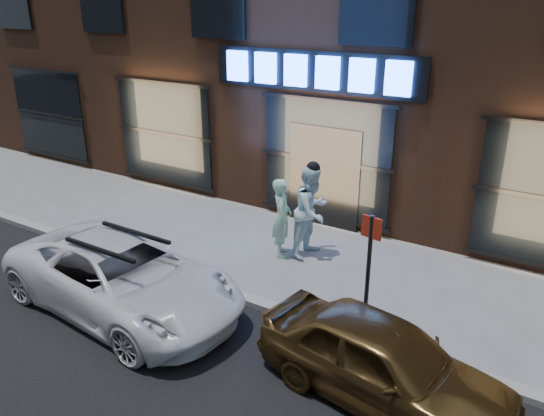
{
  "coord_description": "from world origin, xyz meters",
  "views": [
    {
      "loc": [
        5.21,
        -6.77,
        5.13
      ],
      "look_at": [
        -0.01,
        1.6,
        1.2
      ],
      "focal_mm": 35.0,
      "sensor_mm": 36.0,
      "label": 1
    }
  ],
  "objects": [
    {
      "name": "man_bowtie",
      "position": [
        -0.01,
        1.99,
        0.85
      ],
      "size": [
        0.66,
        0.74,
        1.7
      ],
      "primitive_type": "imported",
      "rotation": [
        0.0,
        0.0,
        2.09
      ],
      "color": "#ABE1C4",
      "rests_on": "ground"
    },
    {
      "name": "gold_sedan",
      "position": [
        3.39,
        -1.06,
        0.61
      ],
      "size": [
        3.73,
        1.96,
        1.21
      ],
      "primitive_type": "imported",
      "rotation": [
        0.0,
        0.0,
        1.42
      ],
      "color": "brown",
      "rests_on": "ground"
    },
    {
      "name": "ground",
      "position": [
        0.0,
        0.0,
        0.0
      ],
      "size": [
        90.0,
        90.0,
        0.0
      ],
      "primitive_type": "plane",
      "color": "slate",
      "rests_on": "ground"
    },
    {
      "name": "man_cap",
      "position": [
        0.5,
        2.36,
        0.98
      ],
      "size": [
        0.84,
        1.03,
        1.97
      ],
      "primitive_type": "imported",
      "rotation": [
        0.0,
        0.0,
        1.47
      ],
      "color": "white",
      "rests_on": "ground"
    },
    {
      "name": "sign_post",
      "position": [
        2.66,
        0.1,
        1.3
      ],
      "size": [
        0.34,
        0.1,
        2.15
      ],
      "rotation": [
        0.0,
        0.0,
        -0.21
      ],
      "color": "#262628",
      "rests_on": "ground"
    },
    {
      "name": "white_suv",
      "position": [
        -1.25,
        -1.31,
        0.64
      ],
      "size": [
        4.75,
        2.49,
        1.28
      ],
      "primitive_type": "imported",
      "rotation": [
        0.0,
        0.0,
        1.49
      ],
      "color": "white",
      "rests_on": "ground"
    },
    {
      "name": "curb",
      "position": [
        0.0,
        0.0,
        0.06
      ],
      "size": [
        60.0,
        0.25,
        0.12
      ],
      "primitive_type": "cube",
      "color": "gray",
      "rests_on": "ground"
    }
  ]
}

